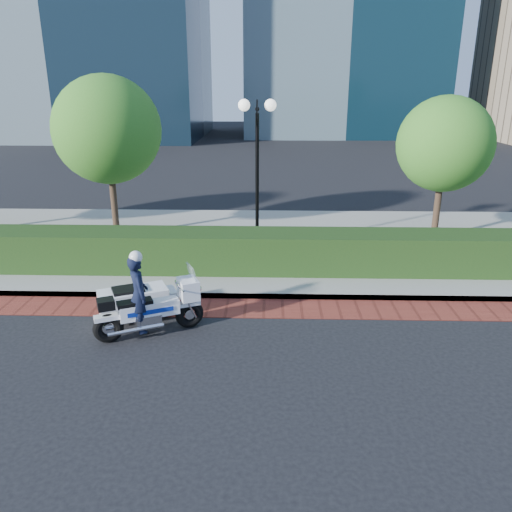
{
  "coord_description": "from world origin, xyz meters",
  "views": [
    {
      "loc": [
        1.36,
        -8.6,
        4.73
      ],
      "look_at": [
        1.05,
        2.19,
        1.0
      ],
      "focal_mm": 35.0,
      "sensor_mm": 36.0,
      "label": 1
    }
  ],
  "objects_px": {
    "lamppost": "(257,152)",
    "tree_b": "(107,130)",
    "police_motorcycle": "(141,301)",
    "tree_c": "(445,144)"
  },
  "relations": [
    {
      "from": "tree_c",
      "to": "tree_b",
      "type": "bearing_deg",
      "value": 180.0
    },
    {
      "from": "lamppost",
      "to": "police_motorcycle",
      "type": "bearing_deg",
      "value": -115.02
    },
    {
      "from": "police_motorcycle",
      "to": "tree_b",
      "type": "bearing_deg",
      "value": 85.91
    },
    {
      "from": "lamppost",
      "to": "tree_b",
      "type": "bearing_deg",
      "value": 163.89
    },
    {
      "from": "tree_c",
      "to": "police_motorcycle",
      "type": "height_order",
      "value": "tree_c"
    },
    {
      "from": "tree_b",
      "to": "police_motorcycle",
      "type": "relative_size",
      "value": 2.15
    },
    {
      "from": "tree_b",
      "to": "tree_c",
      "type": "xyz_separation_m",
      "value": [
        10.0,
        -0.0,
        -0.39
      ]
    },
    {
      "from": "lamppost",
      "to": "tree_b",
      "type": "distance_m",
      "value": 4.71
    },
    {
      "from": "lamppost",
      "to": "police_motorcycle",
      "type": "distance_m",
      "value": 5.71
    },
    {
      "from": "lamppost",
      "to": "tree_b",
      "type": "xyz_separation_m",
      "value": [
        -4.5,
        1.3,
        0.48
      ]
    }
  ]
}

